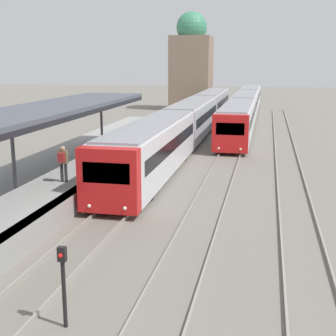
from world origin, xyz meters
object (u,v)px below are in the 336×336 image
train_near (192,118)px  signal_post_near (63,279)px  person_on_platform (63,161)px  train_far (245,105)px

train_near → signal_post_near: train_near is taller
train_near → signal_post_near: (1.62, -29.68, -0.43)m
person_on_platform → train_near: size_ratio=0.04×
person_on_platform → train_far: 33.87m
person_on_platform → signal_post_near: 10.59m
person_on_platform → train_far: bearing=78.9°
train_far → signal_post_near: size_ratio=20.03×
person_on_platform → train_far: train_far is taller
person_on_platform → signal_post_near: bearing=-65.8°
train_far → signal_post_near: 42.93m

